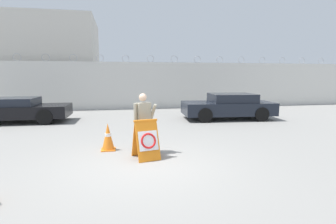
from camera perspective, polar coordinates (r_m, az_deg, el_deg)
The scene contains 8 objects.
ground_plane at distance 6.56m, azimuth -5.37°, elevation -11.32°, with size 90.00×90.00×0.00m, color gray.
perimeter_wall at distance 17.34m, azimuth -9.10°, elevation 5.71°, with size 36.00×0.30×3.49m.
building_block at distance 22.57m, azimuth -25.21°, elevation 9.82°, with size 7.73×6.41×6.41m.
barricade_sign at distance 6.88m, azimuth -4.75°, elevation -5.96°, with size 0.73×0.80×1.03m.
security_guard at distance 7.34m, azimuth -5.42°, elevation -1.81°, with size 0.66×0.41×1.67m.
traffic_cone_near at distance 7.86m, azimuth -12.93°, elevation -5.29°, with size 0.41×0.41×0.79m.
parked_car_front_coupe at distance 14.03m, azimuth -30.21°, elevation 0.46°, with size 4.64×2.01×1.15m.
parked_car_far_side at distance 13.48m, azimuth 12.99°, elevation 1.26°, with size 4.56×2.29×1.27m.
Camera 1 is at (-0.59, -6.17, 2.15)m, focal length 28.00 mm.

